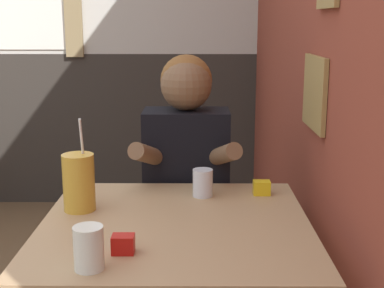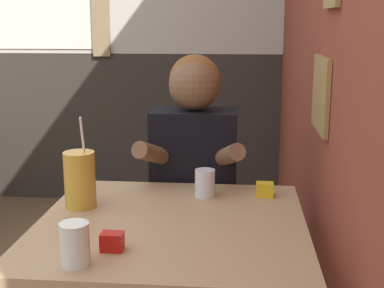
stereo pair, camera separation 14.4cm
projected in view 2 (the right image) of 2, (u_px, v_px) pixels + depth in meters
name	position (u px, v px, depth m)	size (l,w,h in m)	color
brick_wall_right	(315.00, 15.00, 2.34)	(0.08, 4.70, 2.70)	brown
back_wall	(73.00, 16.00, 3.81)	(5.96, 0.09, 2.70)	silver
main_table	(171.00, 244.00, 1.66)	(0.83, 0.81, 0.72)	tan
person_seated	(194.00, 196.00, 2.18)	(0.42, 0.40, 1.20)	black
cocktail_pitcher	(80.00, 179.00, 1.76)	(0.10, 0.10, 0.31)	gold
glass_near_pitcher	(205.00, 183.00, 1.87)	(0.07, 0.07, 0.10)	silver
glass_center	(75.00, 244.00, 1.34)	(0.08, 0.08, 0.11)	silver
condiment_ketchup	(112.00, 242.00, 1.43)	(0.06, 0.04, 0.05)	#B7140F
condiment_mustard	(265.00, 190.00, 1.88)	(0.06, 0.04, 0.05)	yellow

